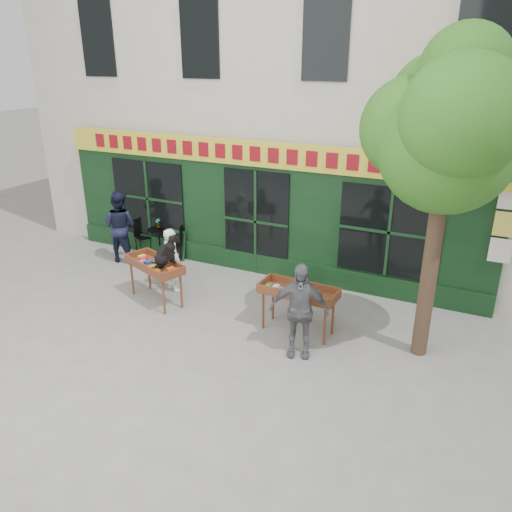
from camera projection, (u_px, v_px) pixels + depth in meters
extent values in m
plane|color=slate|center=(210.00, 311.00, 10.71)|extent=(80.00, 80.00, 0.00)
cube|color=beige|center=(313.00, 60.00, 13.87)|extent=(14.00, 7.00, 10.00)
cube|color=black|center=(258.00, 210.00, 12.14)|extent=(11.00, 0.16, 3.20)
cube|color=yellow|center=(256.00, 154.00, 11.51)|extent=(11.00, 0.06, 0.60)
cube|color=maroon|center=(255.00, 154.00, 11.48)|extent=(9.60, 0.03, 0.34)
cube|color=black|center=(256.00, 263.00, 12.56)|extent=(11.00, 0.10, 0.50)
cube|color=black|center=(256.00, 221.00, 12.15)|extent=(1.70, 0.05, 2.50)
cube|color=black|center=(148.00, 198.00, 13.35)|extent=(2.20, 0.05, 2.00)
cube|color=black|center=(389.00, 232.00, 10.79)|extent=(2.20, 0.05, 2.00)
cube|color=silver|center=(500.00, 251.00, 9.91)|extent=(0.42, 0.02, 0.50)
cube|color=#E5D14C|center=(505.00, 224.00, 9.71)|extent=(0.42, 0.02, 0.50)
cube|color=silver|center=(511.00, 197.00, 9.50)|extent=(0.42, 0.02, 0.50)
cylinder|color=#382619|center=(431.00, 262.00, 8.57)|extent=(0.28, 0.28, 3.60)
sphere|color=#285B14|center=(448.00, 145.00, 7.82)|extent=(2.20, 2.20, 2.20)
sphere|color=#285B14|center=(500.00, 126.00, 7.68)|extent=(1.80, 1.80, 1.80)
sphere|color=#285B14|center=(412.00, 128.00, 8.15)|extent=(1.70, 1.70, 1.70)
sphere|color=#285B14|center=(463.00, 117.00, 7.05)|extent=(1.80, 1.80, 1.80)
sphere|color=#285B14|center=(438.00, 101.00, 8.22)|extent=(1.60, 1.60, 1.60)
sphere|color=#285B14|center=(466.00, 70.00, 7.45)|extent=(1.40, 1.40, 1.40)
cylinder|color=#5C2F1A|center=(132.00, 278.00, 11.33)|extent=(0.05, 0.05, 0.80)
cylinder|color=#5C2F1A|center=(164.00, 297.00, 10.44)|extent=(0.05, 0.05, 0.80)
cylinder|color=#5C2F1A|center=(149.00, 273.00, 11.60)|extent=(0.05, 0.05, 0.80)
cylinder|color=#5C2F1A|center=(181.00, 291.00, 10.72)|extent=(0.05, 0.05, 0.80)
cube|color=#5C2F1A|center=(155.00, 267.00, 10.87)|extent=(1.61, 1.10, 0.05)
cube|color=#5C2F1A|center=(143.00, 267.00, 10.65)|extent=(1.41, 0.59, 0.18)
cube|color=#5C2F1A|center=(166.00, 260.00, 11.02)|extent=(1.41, 0.59, 0.18)
cube|color=brown|center=(154.00, 265.00, 10.84)|extent=(1.36, 0.85, 0.06)
imported|color=white|center=(172.00, 260.00, 11.43)|extent=(0.64, 0.54, 1.50)
cylinder|color=#5C2F1A|center=(263.00, 310.00, 9.90)|extent=(0.05, 0.05, 0.80)
cylinder|color=#5C2F1A|center=(325.00, 326.00, 9.33)|extent=(0.05, 0.05, 0.80)
cylinder|color=#5C2F1A|center=(273.00, 302.00, 10.26)|extent=(0.05, 0.05, 0.80)
cylinder|color=#5C2F1A|center=(333.00, 316.00, 9.69)|extent=(0.05, 0.05, 0.80)
cube|color=#5C2F1A|center=(298.00, 294.00, 9.64)|extent=(1.53, 0.65, 0.05)
cube|color=#5C2F1A|center=(292.00, 296.00, 9.37)|extent=(1.50, 0.11, 0.18)
cube|color=#5C2F1A|center=(304.00, 285.00, 9.84)|extent=(1.50, 0.11, 0.18)
cube|color=brown|center=(298.00, 291.00, 9.61)|extent=(1.32, 0.46, 0.06)
imported|color=#545459|center=(299.00, 310.00, 8.86)|extent=(1.13, 0.73, 1.79)
cylinder|color=black|center=(160.00, 255.00, 13.69)|extent=(0.36, 0.36, 0.03)
cylinder|color=black|center=(159.00, 243.00, 13.55)|extent=(0.04, 0.04, 0.72)
cylinder|color=black|center=(158.00, 230.00, 13.41)|extent=(0.60, 0.60, 0.03)
cube|color=black|center=(143.00, 237.00, 13.75)|extent=(0.48, 0.48, 0.03)
cube|color=black|center=(139.00, 227.00, 13.78)|extent=(0.19, 0.33, 0.50)
cylinder|color=black|center=(141.00, 248.00, 13.64)|extent=(0.02, 0.02, 0.44)
cylinder|color=black|center=(151.00, 245.00, 13.81)|extent=(0.02, 0.02, 0.44)
cylinder|color=black|center=(136.00, 245.00, 13.86)|extent=(0.02, 0.02, 0.44)
cylinder|color=black|center=(146.00, 242.00, 14.03)|extent=(0.02, 0.02, 0.44)
cube|color=black|center=(176.00, 243.00, 13.31)|extent=(0.45, 0.45, 0.03)
cube|color=black|center=(182.00, 235.00, 13.19)|extent=(0.14, 0.35, 0.50)
cylinder|color=black|center=(173.00, 249.00, 13.55)|extent=(0.02, 0.02, 0.44)
cylinder|color=black|center=(170.00, 253.00, 13.27)|extent=(0.02, 0.02, 0.44)
cylinder|color=black|center=(184.00, 249.00, 13.51)|extent=(0.02, 0.02, 0.44)
cylinder|color=black|center=(181.00, 254.00, 13.24)|extent=(0.02, 0.02, 0.44)
imported|color=gray|center=(158.00, 224.00, 13.35)|extent=(0.18, 0.14, 0.30)
imported|color=black|center=(120.00, 227.00, 13.04)|extent=(1.01, 0.84, 1.90)
cube|color=black|center=(176.00, 245.00, 13.33)|extent=(0.57, 0.20, 0.79)
cube|color=black|center=(176.00, 245.00, 13.31)|extent=(0.46, 0.18, 0.65)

